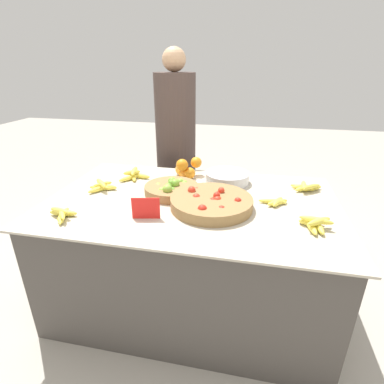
{
  "coord_description": "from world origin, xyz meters",
  "views": [
    {
      "loc": [
        0.32,
        -1.54,
        1.45
      ],
      "look_at": [
        0.0,
        0.0,
        0.77
      ],
      "focal_mm": 28.0,
      "sensor_mm": 36.0,
      "label": 1
    }
  ],
  "objects_px": {
    "tomato_basket": "(211,202)",
    "metal_bowl": "(227,178)",
    "vendor_person": "(176,154)",
    "lime_bowl": "(172,189)",
    "price_sign": "(146,208)"
  },
  "relations": [
    {
      "from": "tomato_basket",
      "to": "price_sign",
      "type": "bearing_deg",
      "value": -148.14
    },
    {
      "from": "metal_bowl",
      "to": "vendor_person",
      "type": "distance_m",
      "value": 0.75
    },
    {
      "from": "metal_bowl",
      "to": "vendor_person",
      "type": "xyz_separation_m",
      "value": [
        -0.49,
        0.56,
        -0.03
      ]
    },
    {
      "from": "tomato_basket",
      "to": "vendor_person",
      "type": "distance_m",
      "value": 1.05
    },
    {
      "from": "price_sign",
      "to": "vendor_person",
      "type": "relative_size",
      "value": 0.09
    },
    {
      "from": "lime_bowl",
      "to": "vendor_person",
      "type": "height_order",
      "value": "vendor_person"
    },
    {
      "from": "vendor_person",
      "to": "tomato_basket",
      "type": "bearing_deg",
      "value": -64.89
    },
    {
      "from": "tomato_basket",
      "to": "metal_bowl",
      "type": "height_order",
      "value": "tomato_basket"
    },
    {
      "from": "tomato_basket",
      "to": "vendor_person",
      "type": "xyz_separation_m",
      "value": [
        -0.45,
        0.95,
        -0.03
      ]
    },
    {
      "from": "lime_bowl",
      "to": "price_sign",
      "type": "xyz_separation_m",
      "value": [
        -0.04,
        -0.33,
        0.03
      ]
    },
    {
      "from": "tomato_basket",
      "to": "vendor_person",
      "type": "height_order",
      "value": "vendor_person"
    },
    {
      "from": "lime_bowl",
      "to": "price_sign",
      "type": "distance_m",
      "value": 0.34
    },
    {
      "from": "tomato_basket",
      "to": "metal_bowl",
      "type": "bearing_deg",
      "value": 82.95
    },
    {
      "from": "metal_bowl",
      "to": "price_sign",
      "type": "xyz_separation_m",
      "value": [
        -0.35,
        -0.58,
        0.02
      ]
    },
    {
      "from": "lime_bowl",
      "to": "vendor_person",
      "type": "relative_size",
      "value": 0.21
    }
  ]
}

